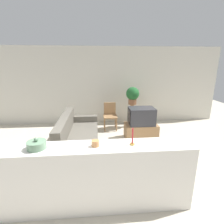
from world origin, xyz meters
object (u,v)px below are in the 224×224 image
object	(u,v)px
couch	(78,139)
potted_plant	(133,95)
television	(141,116)
wooden_chair	(110,114)
decorative_bowl	(37,145)

from	to	relation	value
couch	potted_plant	distance (m)	2.47
television	wooden_chair	xyz separation A→B (m)	(-0.83, 0.87, -0.19)
television	decorative_bowl	bearing A→B (deg)	-130.86
couch	wooden_chair	distance (m)	1.72
television	potted_plant	distance (m)	1.12
couch	television	bearing A→B (deg)	18.15
potted_plant	wooden_chair	bearing A→B (deg)	-168.13
potted_plant	couch	bearing A→B (deg)	-136.55
decorative_bowl	couch	bearing A→B (deg)	79.77
television	wooden_chair	bearing A→B (deg)	133.76
potted_plant	decorative_bowl	world-z (taller)	potted_plant
couch	potted_plant	xyz separation A→B (m)	(1.70, 1.61, 0.81)
television	wooden_chair	size ratio (longest dim) A/B	0.84
wooden_chair	decorative_bowl	distance (m)	3.56
couch	decorative_bowl	xyz separation A→B (m)	(-0.33, -1.84, 0.76)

